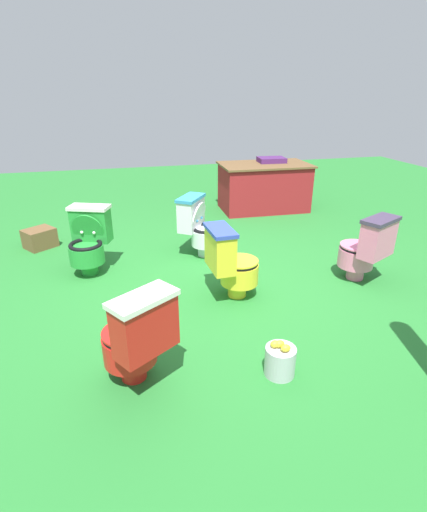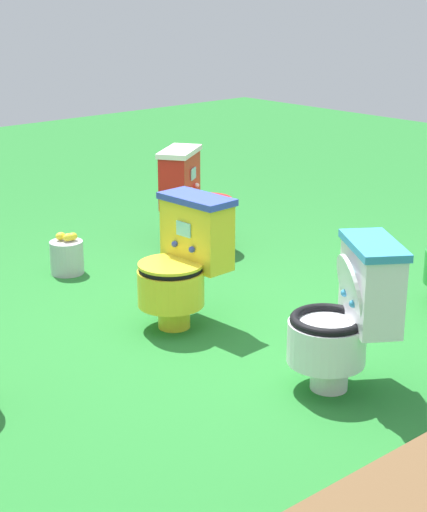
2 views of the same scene
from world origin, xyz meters
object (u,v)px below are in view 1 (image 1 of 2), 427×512
at_px(vendor_table, 264,187).
at_px(small_crate, 40,238).
at_px(toilet_red, 136,337).
at_px(toilet_pink, 365,248).
at_px(toilet_white, 199,226).
at_px(toilet_yellow, 231,262).
at_px(toilet_green, 89,240).
at_px(lemon_bucket, 280,360).

xyz_separation_m(vendor_table, small_crate, (-3.42, -0.92, -0.27)).
xyz_separation_m(toilet_red, small_crate, (-1.06, 2.86, -0.25)).
height_order(toilet_pink, toilet_white, same).
bearing_deg(toilet_yellow, toilet_red, -46.05).
relative_size(toilet_green, vendor_table, 0.49).
bearing_deg(toilet_red, toilet_green, 67.61).
bearing_deg(toilet_pink, toilet_green, 134.77).
xyz_separation_m(toilet_yellow, vendor_table, (1.40, 2.77, 0.02)).
bearing_deg(vendor_table, toilet_green, -146.51).
bearing_deg(toilet_yellow, vendor_table, 150.61).
height_order(toilet_green, small_crate, toilet_green).
height_order(toilet_red, toilet_white, same).
bearing_deg(vendor_table, lemon_bucket, -109.32).
height_order(toilet_pink, toilet_red, same).
bearing_deg(toilet_yellow, toilet_pink, 87.15).
xyz_separation_m(toilet_pink, toilet_red, (-2.42, -1.00, 0.00)).
relative_size(toilet_red, toilet_green, 1.00).
xyz_separation_m(toilet_white, vendor_table, (1.47, 1.66, 0.02)).
relative_size(toilet_yellow, small_crate, 2.08).
distance_m(small_crate, lemon_bucket, 3.65).
relative_size(toilet_white, lemon_bucket, 2.63).
height_order(toilet_white, small_crate, toilet_white).
distance_m(toilet_red, small_crate, 3.06).
bearing_deg(toilet_red, lemon_bucket, -43.02).
bearing_deg(vendor_table, small_crate, -164.92).
bearing_deg(lemon_bucket, toilet_white, 92.16).
xyz_separation_m(toilet_red, toilet_green, (-0.39, 1.96, 0.00)).
distance_m(toilet_pink, small_crate, 3.95).
bearing_deg(toilet_pink, toilet_white, 117.40).
distance_m(vendor_table, lemon_bucket, 4.19).
bearing_deg(toilet_red, toilet_yellow, 12.98).
distance_m(toilet_yellow, small_crate, 2.75).
bearing_deg(toilet_pink, toilet_red, 176.23).
xyz_separation_m(toilet_red, vendor_table, (2.36, 3.78, 0.02)).
bearing_deg(small_crate, toilet_yellow, -42.46).
bearing_deg(toilet_white, small_crate, -75.71).
bearing_deg(toilet_red, toilet_pink, -10.99).
bearing_deg(toilet_pink, vendor_table, 64.85).
height_order(vendor_table, lemon_bucket, vendor_table).
height_order(vendor_table, small_crate, vendor_table).
bearing_deg(toilet_red, small_crate, 76.89).
relative_size(vendor_table, lemon_bucket, 5.37).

